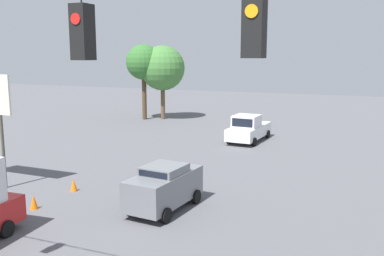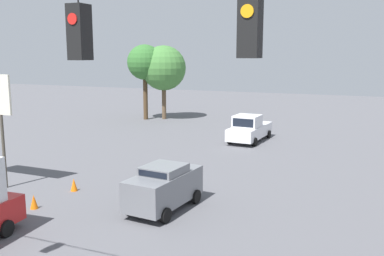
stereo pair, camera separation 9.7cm
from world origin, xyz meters
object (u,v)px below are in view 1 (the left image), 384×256
at_px(tree_horizon_left, 163,68).
at_px(overhead_signal_span, 25,116).
at_px(sedan_grey_withflow_mid, 164,187).
at_px(traffic_cone_third, 74,185).
at_px(traffic_cone_second, 34,202).
at_px(pickup_truck_white_withflow_deep, 248,129).
at_px(tree_horizon_right, 144,63).

bearing_deg(tree_horizon_left, overhead_signal_span, 112.24).
height_order(sedan_grey_withflow_mid, traffic_cone_third, sedan_grey_withflow_mid).
relative_size(overhead_signal_span, traffic_cone_second, 34.56).
distance_m(pickup_truck_white_withflow_deep, sedan_grey_withflow_mid, 16.05).
bearing_deg(sedan_grey_withflow_mid, traffic_cone_third, -5.52).
bearing_deg(traffic_cone_third, tree_horizon_left, -74.00).
relative_size(traffic_cone_second, traffic_cone_third, 1.00).
bearing_deg(traffic_cone_third, tree_horizon_right, -69.51).
bearing_deg(overhead_signal_span, pickup_truck_white_withflow_deep, -84.94).
distance_m(overhead_signal_span, traffic_cone_second, 11.44).
relative_size(overhead_signal_span, sedan_grey_withflow_mid, 5.27).
relative_size(overhead_signal_span, pickup_truck_white_withflow_deep, 4.00).
bearing_deg(tree_horizon_right, tree_horizon_left, -149.22).
bearing_deg(tree_horizon_left, traffic_cone_third, 106.00).
xyz_separation_m(traffic_cone_second, tree_horizon_right, (8.35, -25.16, 5.55)).
distance_m(overhead_signal_span, sedan_grey_withflow_mid, 10.72).
bearing_deg(tree_horizon_right, pickup_truck_white_withflow_deep, 152.21).
xyz_separation_m(overhead_signal_span, tree_horizon_left, (13.71, -33.52, -0.22)).
bearing_deg(traffic_cone_second, tree_horizon_right, -71.64).
height_order(pickup_truck_white_withflow_deep, traffic_cone_second, pickup_truck_white_withflow_deep).
xyz_separation_m(overhead_signal_span, tree_horizon_right, (15.37, -32.53, 0.34)).
bearing_deg(traffic_cone_third, overhead_signal_span, 124.69).
height_order(sedan_grey_withflow_mid, tree_horizon_left, tree_horizon_left).
height_order(overhead_signal_span, tree_horizon_right, overhead_signal_span).
distance_m(sedan_grey_withflow_mid, tree_horizon_left, 27.13).
distance_m(pickup_truck_white_withflow_deep, traffic_cone_third, 16.24).
bearing_deg(tree_horizon_right, traffic_cone_second, 108.36).
bearing_deg(tree_horizon_left, sedan_grey_withflow_mid, 116.68).
bearing_deg(sedan_grey_withflow_mid, traffic_cone_second, 22.51).
height_order(sedan_grey_withflow_mid, traffic_cone_second, sedan_grey_withflow_mid).
bearing_deg(pickup_truck_white_withflow_deep, tree_horizon_right, -27.79).
height_order(traffic_cone_third, tree_horizon_left, tree_horizon_left).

